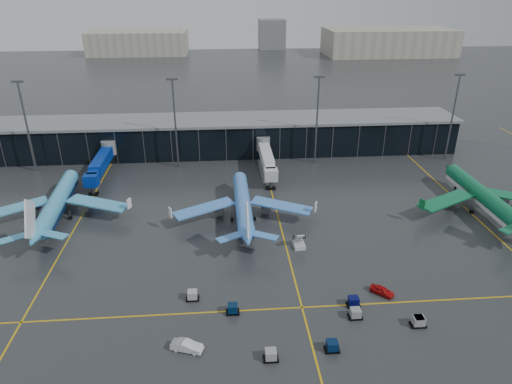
{
  "coord_description": "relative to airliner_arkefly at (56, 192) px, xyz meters",
  "views": [
    {
      "loc": [
        -2.42,
        -74.54,
        49.16
      ],
      "look_at": [
        5.0,
        18.0,
        6.0
      ],
      "focal_mm": 32.0,
      "sensor_mm": 36.0,
      "label": 1
    }
  ],
  "objects": [
    {
      "name": "ground",
      "position": [
        39.86,
        -21.39,
        -6.0
      ],
      "size": [
        600.0,
        600.0,
        0.0
      ],
      "primitive_type": "plane",
      "color": "#282B2D",
      "rests_on": "ground"
    },
    {
      "name": "terminal_pier",
      "position": [
        39.86,
        40.61,
        -0.58
      ],
      "size": [
        142.0,
        17.0,
        10.7
      ],
      "color": "black",
      "rests_on": "ground"
    },
    {
      "name": "jet_bridges",
      "position": [
        4.86,
        21.6,
        -1.45
      ],
      "size": [
        94.0,
        27.5,
        7.2
      ],
      "color": "#595B60",
      "rests_on": "ground"
    },
    {
      "name": "flood_masts",
      "position": [
        44.86,
        28.61,
        7.81
      ],
      "size": [
        203.0,
        0.5,
        25.5
      ],
      "color": "#595B60",
      "rests_on": "ground"
    },
    {
      "name": "distant_hangars",
      "position": [
        89.8,
        248.69,
        2.79
      ],
      "size": [
        260.0,
        71.0,
        22.0
      ],
      "color": "#B2AD99",
      "rests_on": "ground"
    },
    {
      "name": "taxi_lines",
      "position": [
        49.86,
        -10.78,
        -5.99
      ],
      "size": [
        220.0,
        120.0,
        0.02
      ],
      "color": "gold",
      "rests_on": "ground"
    },
    {
      "name": "airliner_arkefly",
      "position": [
        0.0,
        0.0,
        0.0
      ],
      "size": [
        36.91,
        41.34,
        12.01
      ],
      "primitive_type": null,
      "rotation": [
        0.0,
        0.0,
        0.07
      ],
      "color": "#41A3D5",
      "rests_on": "ground"
    },
    {
      "name": "airliner_klm_near",
      "position": [
        41.81,
        -3.71,
        -0.25
      ],
      "size": [
        32.93,
        37.49,
        11.5
      ],
      "primitive_type": null,
      "rotation": [
        0.0,
        0.0,
        0.0
      ],
      "color": "#4589E5",
      "rests_on": "ground"
    },
    {
      "name": "airliner_aer_lingus",
      "position": [
        97.58,
        -4.36,
        0.05
      ],
      "size": [
        34.58,
        39.38,
        12.1
      ],
      "primitive_type": null,
      "rotation": [
        0.0,
        0.0,
        -0.0
      ],
      "color": "#0C693F",
      "rests_on": "ground"
    },
    {
      "name": "baggage_carts",
      "position": [
        52.11,
        -40.48,
        -5.24
      ],
      "size": [
        37.76,
        16.04,
        1.7
      ],
      "color": "black",
      "rests_on": "ground"
    },
    {
      "name": "mobile_airstair",
      "position": [
        52.48,
        -17.48,
        -5.23
      ],
      "size": [
        2.32,
        3.28,
        3.45
      ],
      "rotation": [
        0.0,
        0.0,
        0.04
      ],
      "color": "silver",
      "rests_on": "ground"
    },
    {
      "name": "service_van_red",
      "position": [
        64.19,
        -33.91,
        -5.29
      ],
      "size": [
        4.22,
        4.12,
        1.43
      ],
      "primitive_type": "imported",
      "rotation": [
        0.0,
        0.0,
        0.81
      ],
      "color": "#B60E0F",
      "rests_on": "ground"
    },
    {
      "name": "service_van_white",
      "position": [
        31.44,
        -44.53,
        -5.22
      ],
      "size": [
        5.06,
        3.04,
        1.57
      ],
      "primitive_type": "imported",
      "rotation": [
        0.0,
        0.0,
        1.26
      ],
      "color": "silver",
      "rests_on": "ground"
    }
  ]
}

